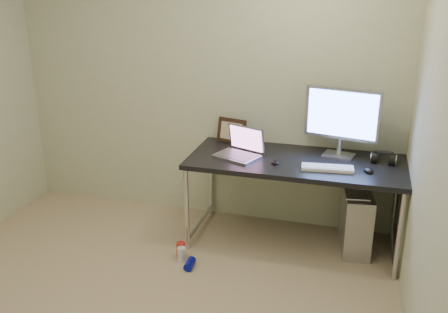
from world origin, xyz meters
TOP-DOWN VIEW (x-y plane):
  - wall_back at (0.00, 1.75)m, footprint 3.50×0.02m
  - wall_right at (1.75, 0.00)m, footprint 0.02×3.50m
  - desk at (0.89, 1.37)m, footprint 1.72×0.75m
  - tower_computer at (1.40, 1.42)m, footprint 0.28×0.52m
  - cable_a at (1.35, 1.70)m, footprint 0.01×0.16m
  - cable_b at (1.44, 1.68)m, footprint 0.02×0.11m
  - can_red at (0.07, 0.89)m, footprint 0.10×0.10m
  - can_white at (0.10, 0.83)m, footprint 0.09×0.09m
  - can_blue at (0.19, 0.76)m, footprint 0.07×0.13m
  - laptop at (0.44, 1.35)m, footprint 0.42×0.38m
  - monitor at (1.21, 1.56)m, footprint 0.60×0.22m
  - keyboard at (1.15, 1.23)m, footprint 0.40×0.17m
  - mouse_right at (1.45, 1.27)m, footprint 0.10×0.13m
  - mouse_left at (0.75, 1.25)m, footprint 0.08×0.11m
  - headphones at (1.56, 1.49)m, footprint 0.19×0.12m
  - picture_frame at (0.28, 1.66)m, footprint 0.28×0.14m
  - webcam at (0.50, 1.60)m, footprint 0.05×0.05m

SIDE VIEW (x-z plane):
  - can_blue at x=0.19m, z-range 0.00..0.07m
  - can_white at x=0.10m, z-range 0.00..0.12m
  - can_red at x=0.07m, z-range 0.00..0.13m
  - tower_computer at x=1.40m, z-range -0.02..0.53m
  - cable_b at x=1.44m, z-range 0.02..0.74m
  - cable_a at x=1.35m, z-range 0.06..0.74m
  - desk at x=0.89m, z-range 0.30..1.05m
  - keyboard at x=1.15m, z-range 0.75..0.77m
  - mouse_left at x=0.75m, z-range 0.75..0.78m
  - mouse_right at x=1.45m, z-range 0.75..0.79m
  - headphones at x=1.56m, z-range 0.72..0.84m
  - laptop at x=0.44m, z-range 0.69..0.92m
  - webcam at x=0.50m, z-range 0.78..0.92m
  - picture_frame at x=0.28m, z-range 0.75..0.97m
  - monitor at x=1.21m, z-range 0.80..1.36m
  - wall_back at x=0.00m, z-range 0.00..2.50m
  - wall_right at x=1.75m, z-range 0.00..2.50m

